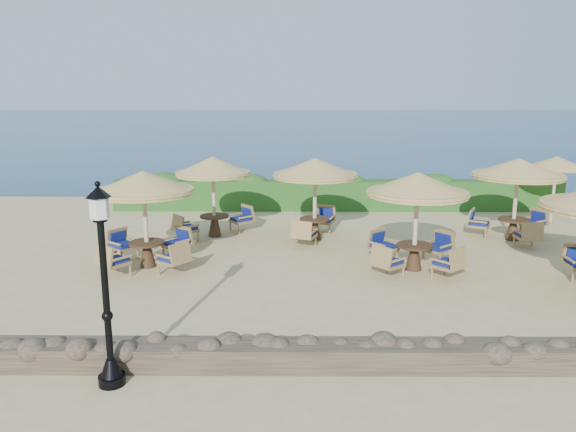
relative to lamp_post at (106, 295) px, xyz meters
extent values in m
plane|color=tan|center=(4.80, 6.80, -1.55)|extent=(120.00, 120.00, 0.00)
plane|color=navy|center=(4.80, 76.80, -1.55)|extent=(160.00, 160.00, 0.00)
cube|color=#1C4917|center=(4.80, 14.00, -0.95)|extent=(18.00, 0.90, 1.20)
cube|color=brown|center=(4.80, 0.60, -1.33)|extent=(15.00, 0.65, 0.44)
cylinder|color=black|center=(0.00, 0.00, -1.47)|extent=(0.44, 0.44, 0.16)
cone|color=black|center=(0.00, 0.00, -1.25)|extent=(0.36, 0.36, 0.30)
cylinder|color=black|center=(0.00, 0.00, 0.00)|extent=(0.11, 0.11, 2.40)
cylinder|color=silver|center=(0.00, 0.00, 1.43)|extent=(0.30, 0.30, 0.36)
cone|color=black|center=(0.00, 0.00, 1.67)|extent=(0.40, 0.40, 0.18)
cylinder|color=#CCBA90|center=(12.60, 12.00, -0.45)|extent=(0.10, 0.10, 2.20)
cone|color=#A38143|center=(12.60, 12.00, 0.63)|extent=(2.30, 2.30, 0.45)
cylinder|color=#CCBA90|center=(-1.00, 6.33, -0.35)|extent=(0.12, 0.12, 2.40)
cone|color=#A38143|center=(-1.00, 6.33, 0.83)|extent=(2.71, 2.71, 0.55)
cylinder|color=#A38143|center=(-1.00, 6.33, 0.55)|extent=(2.65, 2.65, 0.14)
cylinder|color=#3F2816|center=(-1.00, 6.33, -0.87)|extent=(0.96, 0.96, 0.06)
cone|color=#3F2816|center=(-1.00, 6.33, -1.22)|extent=(0.44, 0.44, 0.64)
cylinder|color=#CCBA90|center=(6.25, 6.10, -0.35)|extent=(0.12, 0.12, 2.40)
cone|color=#A38143|center=(6.25, 6.10, 0.83)|extent=(2.69, 2.69, 0.55)
cylinder|color=#A38143|center=(6.25, 6.10, 0.55)|extent=(2.63, 2.63, 0.14)
cylinder|color=#3F2816|center=(6.25, 6.10, -0.87)|extent=(0.96, 0.96, 0.06)
cone|color=#3F2816|center=(6.25, 6.10, -1.22)|extent=(0.44, 0.44, 0.64)
cylinder|color=#CCBA90|center=(0.40, 9.67, -0.35)|extent=(0.12, 0.12, 2.40)
cone|color=#A38143|center=(0.40, 9.67, 0.83)|extent=(2.45, 2.45, 0.55)
cylinder|color=#A38143|center=(0.40, 9.67, 0.55)|extent=(2.40, 2.40, 0.14)
cylinder|color=#3F2816|center=(0.40, 9.67, -0.87)|extent=(0.96, 0.96, 0.06)
cone|color=#3F2816|center=(0.40, 9.67, -1.22)|extent=(0.44, 0.44, 0.64)
cylinder|color=#CCBA90|center=(3.70, 9.27, -0.35)|extent=(0.12, 0.12, 2.40)
cone|color=#A38143|center=(3.70, 9.27, 0.83)|extent=(2.72, 2.72, 0.55)
cylinder|color=#A38143|center=(3.70, 9.27, 0.55)|extent=(2.67, 2.67, 0.14)
cylinder|color=#3F2816|center=(3.70, 9.27, -0.87)|extent=(0.96, 0.96, 0.06)
cone|color=#3F2816|center=(3.70, 9.27, -1.22)|extent=(0.44, 0.44, 0.64)
cylinder|color=#CCBA90|center=(10.10, 9.24, -0.35)|extent=(0.12, 0.12, 2.40)
cone|color=#A38143|center=(10.10, 9.24, 0.83)|extent=(2.86, 2.86, 0.55)
cylinder|color=#A38143|center=(10.10, 9.24, 0.55)|extent=(2.80, 2.80, 0.14)
cylinder|color=#3F2816|center=(10.10, 9.24, -0.87)|extent=(0.96, 0.96, 0.06)
cone|color=#3F2816|center=(10.10, 9.24, -1.22)|extent=(0.44, 0.44, 0.64)
camera|label=1|loc=(2.95, -8.39, 3.16)|focal=35.00mm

